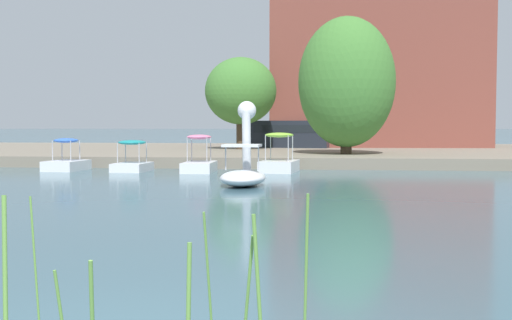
# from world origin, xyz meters

# --- Properties ---
(shore_bank_far) EXTENTS (133.97, 22.96, 0.50)m
(shore_bank_far) POSITION_xyz_m (0.00, 34.24, 0.25)
(shore_bank_far) COLOR slate
(shore_bank_far) RESTS_ON ground_plane
(swan_boat) EXTENTS (1.47, 2.56, 2.72)m
(swan_boat) POSITION_xyz_m (-1.00, 15.09, 0.64)
(swan_boat) COLOR white
(swan_boat) RESTS_ON ground_plane
(pedal_boat_lime) EXTENTS (1.61, 2.32, 1.63)m
(pedal_boat_lime) POSITION_xyz_m (-0.33, 21.20, 0.47)
(pedal_boat_lime) COLOR white
(pedal_boat_lime) RESTS_ON ground_plane
(pedal_boat_pink) EXTENTS (1.30, 2.38, 1.55)m
(pedal_boat_pink) POSITION_xyz_m (-3.61, 20.81, 0.44)
(pedal_boat_pink) COLOR white
(pedal_boat_pink) RESTS_ON ground_plane
(pedal_boat_teal) EXTENTS (1.32, 2.10, 1.31)m
(pedal_boat_teal) POSITION_xyz_m (-6.47, 20.90, 0.42)
(pedal_boat_teal) COLOR white
(pedal_boat_teal) RESTS_ON ground_plane
(pedal_boat_blue) EXTENTS (1.49, 2.16, 1.38)m
(pedal_boat_blue) POSITION_xyz_m (-9.42, 21.08, 0.38)
(pedal_boat_blue) COLOR white
(pedal_boat_blue) RESTS_ON ground_plane
(tree_willow_near_path) EXTENTS (6.50, 6.46, 6.78)m
(tree_willow_near_path) POSITION_xyz_m (2.56, 26.98, 4.05)
(tree_willow_near_path) COLOR #423323
(tree_willow_near_path) RESTS_ON shore_bank_far
(tree_broadleaf_behind_dock) EXTENTS (4.61, 4.26, 5.48)m
(tree_broadleaf_behind_dock) POSITION_xyz_m (-3.54, 32.98, 3.96)
(tree_broadleaf_behind_dock) COLOR #423323
(tree_broadleaf_behind_dock) RESTS_ON shore_bank_far
(parked_van) EXTENTS (5.15, 2.59, 1.72)m
(parked_van) POSITION_xyz_m (-0.69, 36.11, 1.44)
(parked_van) COLOR #1E232D
(parked_van) RESTS_ON shore_bank_far
(apartment_block) EXTENTS (14.57, 9.18, 13.34)m
(apartment_block) POSITION_xyz_m (4.74, 40.09, 7.17)
(apartment_block) COLOR brown
(apartment_block) RESTS_ON shore_bank_far
(reed_clump_foreground) EXTENTS (2.53, 1.22, 1.49)m
(reed_clump_foreground) POSITION_xyz_m (0.21, -0.75, 0.58)
(reed_clump_foreground) COLOR #669942
(reed_clump_foreground) RESTS_ON ground_plane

